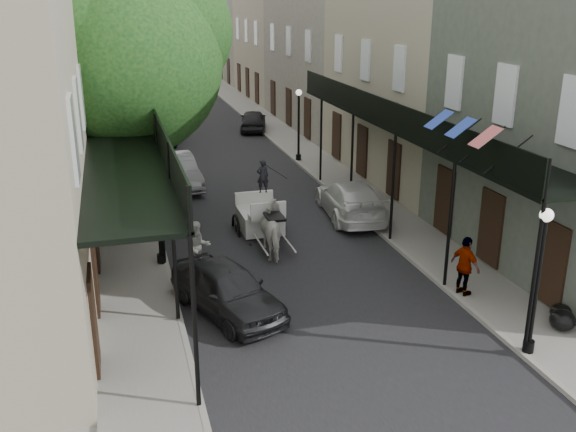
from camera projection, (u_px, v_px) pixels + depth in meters
ground at (343, 339)px, 16.58m from camera, size 140.00×140.00×0.00m
road at (216, 158)px, 34.79m from camera, size 8.00×90.00×0.01m
sidewalk_left at (121, 163)px, 33.51m from camera, size 2.20×90.00×0.12m
sidewalk_right at (304, 152)px, 36.04m from camera, size 2.20×90.00×0.12m
building_row_left at (50, 48)px, 40.01m from camera, size 5.00×80.00×10.50m
building_row_right at (312, 43)px, 44.35m from camera, size 5.00×80.00×10.50m
gallery_left at (129, 140)px, 20.40m from camera, size 2.20×18.05×4.88m
gallery_right at (405, 124)px, 22.82m from camera, size 2.20×18.05×4.88m
tree_near at (137, 52)px, 22.67m from camera, size 7.31×6.80×9.63m
tree_far at (124, 44)px, 35.62m from camera, size 6.45×6.00×8.61m
lamppost_right_near at (538, 280)px, 15.13m from camera, size 0.32×0.32×3.71m
lamppost_left at (158, 207)px, 20.34m from camera, size 0.32×0.32×3.71m
lamppost_right_far at (299, 124)px, 33.34m from camera, size 0.32×0.32×3.71m
horse at (275, 230)px, 21.70m from camera, size 0.95×2.07×1.74m
carriage at (257, 199)px, 24.08m from camera, size 1.83×2.58×2.92m
pedestrian_walking at (198, 247)px, 20.30m from camera, size 0.90×0.75×1.70m
pedestrian_sidewalk_left at (115, 142)px, 34.02m from camera, size 1.29×1.26×1.77m
pedestrian_sidewalk_right at (465, 266)px, 18.48m from camera, size 0.72×1.12×1.78m
car_left_near at (227, 289)px, 17.71m from camera, size 3.10×4.54×1.44m
car_left_mid at (177, 171)px, 29.40m from camera, size 2.04×4.70×1.50m
car_left_far at (159, 130)px, 38.32m from camera, size 3.70×5.86×1.51m
car_right_near at (350, 199)px, 25.45m from camera, size 2.53×5.18×1.45m
car_right_far at (253, 120)px, 41.64m from camera, size 2.51×4.28×1.37m
trash_bags at (562, 317)px, 16.88m from camera, size 0.93×1.08×0.57m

